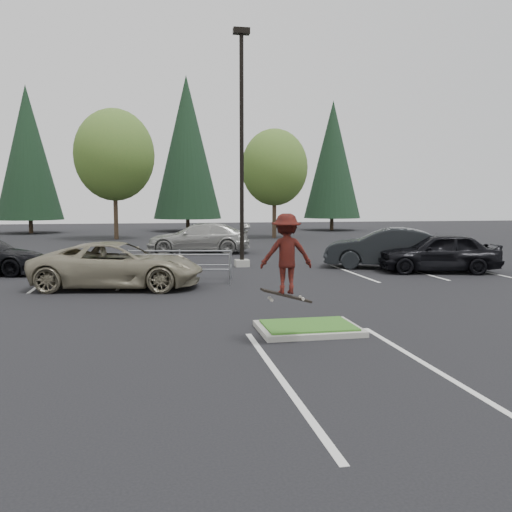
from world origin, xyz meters
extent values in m
plane|color=black|center=(0.00, 0.00, 0.00)|extent=(120.00, 120.00, 0.00)
cube|color=gray|center=(0.00, 0.00, 0.06)|extent=(2.20, 1.60, 0.12)
cube|color=#25601E|center=(0.00, 0.00, 0.13)|extent=(1.95, 1.35, 0.05)
cube|color=silver|center=(-4.50, 9.00, 0.00)|extent=(0.12, 5.20, 0.01)
cube|color=silver|center=(-7.20, 9.00, 0.00)|extent=(0.12, 5.20, 0.01)
cube|color=silver|center=(4.50, 9.00, 0.00)|extent=(0.12, 5.20, 0.01)
cube|color=silver|center=(7.20, 9.00, 0.00)|extent=(0.12, 5.20, 0.01)
cube|color=silver|center=(9.90, 9.00, 0.00)|extent=(0.12, 5.20, 0.01)
cube|color=silver|center=(-1.35, -3.00, 0.00)|extent=(0.12, 6.00, 0.01)
cube|color=silver|center=(1.35, -3.00, 0.00)|extent=(0.12, 6.00, 0.01)
cube|color=gray|center=(0.50, 12.00, 0.15)|extent=(0.60, 0.60, 0.30)
cylinder|color=black|center=(0.50, 12.00, 5.00)|extent=(0.18, 0.18, 10.00)
cube|color=black|center=(0.50, 12.00, 10.00)|extent=(0.70, 0.35, 0.25)
cylinder|color=#38281C|center=(-6.00, 30.50, 1.75)|extent=(0.32, 0.32, 3.50)
ellipsoid|color=#2D6123|center=(-6.00, 30.50, 6.26)|extent=(5.89, 5.89, 6.77)
sphere|color=#2D6123|center=(-5.40, 30.20, 5.52)|extent=(3.68, 3.68, 3.68)
sphere|color=#2D6123|center=(-6.50, 30.90, 5.70)|extent=(4.05, 4.05, 4.05)
cylinder|color=#38281C|center=(6.00, 29.80, 1.52)|extent=(0.32, 0.32, 3.04)
ellipsoid|color=#2D6123|center=(6.00, 29.80, 5.44)|extent=(5.12, 5.12, 5.89)
sphere|color=#2D6123|center=(6.60, 29.50, 4.80)|extent=(3.20, 3.20, 3.20)
sphere|color=#2D6123|center=(5.50, 30.20, 4.96)|extent=(3.52, 3.52, 3.52)
cylinder|color=#38281C|center=(-14.00, 40.00, 0.60)|extent=(0.36, 0.36, 1.20)
cone|color=black|center=(-14.00, 40.00, 7.10)|extent=(5.72, 5.72, 11.80)
cylinder|color=#38281C|center=(0.00, 40.50, 0.60)|extent=(0.36, 0.36, 1.20)
cone|color=black|center=(0.00, 40.50, 7.85)|extent=(6.38, 6.38, 13.30)
cylinder|color=#38281C|center=(14.00, 39.50, 0.60)|extent=(0.36, 0.36, 1.20)
cone|color=black|center=(14.00, 39.50, 6.85)|extent=(5.50, 5.50, 11.30)
cylinder|color=gray|center=(-4.48, 7.69, 0.54)|extent=(0.06, 0.06, 1.09)
cylinder|color=gray|center=(-4.25, 8.99, 0.54)|extent=(0.06, 0.06, 1.09)
cylinder|color=gray|center=(-2.62, 7.35, 0.54)|extent=(0.06, 0.06, 1.09)
cylinder|color=gray|center=(-2.38, 8.65, 0.54)|extent=(0.06, 0.06, 1.09)
cylinder|color=gray|center=(-0.75, 7.01, 0.54)|extent=(0.06, 0.06, 1.09)
cylinder|color=gray|center=(-0.52, 8.31, 0.54)|extent=(0.06, 0.06, 1.09)
cylinder|color=gray|center=(-2.62, 7.35, 0.52)|extent=(3.74, 0.72, 0.05)
cylinder|color=gray|center=(-2.62, 7.35, 1.04)|extent=(3.74, 0.72, 0.05)
cylinder|color=gray|center=(-2.38, 8.65, 0.52)|extent=(3.74, 0.72, 0.05)
cylinder|color=gray|center=(-2.38, 8.65, 1.04)|extent=(3.74, 0.72, 0.05)
cube|color=gray|center=(-3.06, 8.10, 0.68)|extent=(0.88, 0.63, 0.45)
cube|color=black|center=(-0.76, -1.00, 1.00)|extent=(1.04, 0.39, 0.32)
cylinder|color=beige|center=(-1.08, -1.11, 0.94)|extent=(0.06, 0.04, 0.06)
cylinder|color=beige|center=(-1.08, -0.89, 0.94)|extent=(0.06, 0.04, 0.06)
cylinder|color=beige|center=(-0.44, -1.11, 0.94)|extent=(0.06, 0.04, 0.06)
cylinder|color=beige|center=(-0.44, -0.89, 0.94)|extent=(0.06, 0.04, 0.06)
imported|color=maroon|center=(-0.76, -1.00, 1.84)|extent=(1.07, 0.66, 1.59)
imported|color=gray|center=(-4.50, 7.00, 0.77)|extent=(5.90, 3.53, 1.53)
imported|color=black|center=(6.50, 10.27, 0.86)|extent=(5.53, 3.74, 1.72)
imported|color=black|center=(8.00, 8.58, 0.81)|extent=(5.04, 2.91, 1.61)
imported|color=#A1A19C|center=(-0.81, 18.50, 0.82)|extent=(5.95, 3.10, 1.65)
camera|label=1|loc=(-3.36, -11.33, 2.88)|focal=38.00mm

